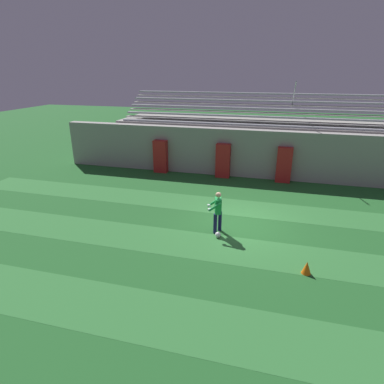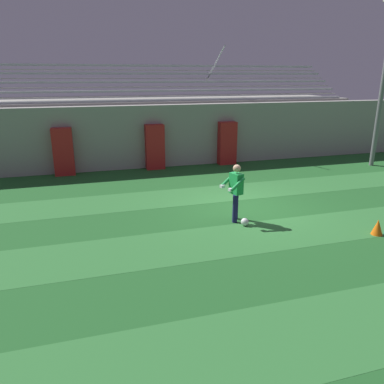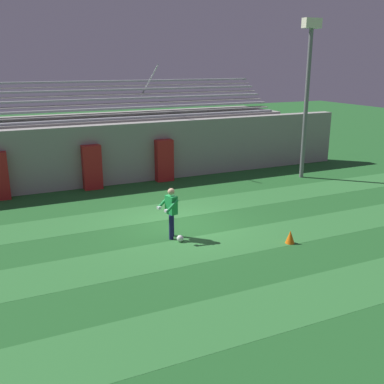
% 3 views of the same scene
% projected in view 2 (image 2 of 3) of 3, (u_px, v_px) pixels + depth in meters
% --- Properties ---
extents(ground_plane, '(80.00, 80.00, 0.00)m').
position_uv_depth(ground_plane, '(244.00, 207.00, 12.02)').
color(ground_plane, '#236028').
extents(turf_stripe_mid, '(28.00, 1.91, 0.01)m').
position_uv_depth(turf_stripe_mid, '(278.00, 233.00, 10.02)').
color(turf_stripe_mid, '#337A38').
rests_on(turf_stripe_mid, ground).
extents(turf_stripe_far, '(28.00, 1.91, 0.01)m').
position_uv_depth(turf_stripe_far, '(226.00, 193.00, 13.51)').
color(turf_stripe_far, '#337A38').
rests_on(turf_stripe_far, ground).
extents(back_wall, '(24.00, 0.60, 2.80)m').
position_uv_depth(back_wall, '(189.00, 135.00, 17.55)').
color(back_wall, '#999691').
rests_on(back_wall, ground).
extents(padding_pillar_gate_left, '(0.83, 0.44, 1.99)m').
position_uv_depth(padding_pillar_gate_left, '(155.00, 147.00, 16.70)').
color(padding_pillar_gate_left, '#B21E1E').
rests_on(padding_pillar_gate_left, ground).
extents(padding_pillar_gate_right, '(0.83, 0.44, 1.99)m').
position_uv_depth(padding_pillar_gate_right, '(227.00, 143.00, 17.64)').
color(padding_pillar_gate_right, '#B21E1E').
rests_on(padding_pillar_gate_right, ground).
extents(padding_pillar_far_left, '(0.83, 0.44, 1.99)m').
position_uv_depth(padding_pillar_far_left, '(63.00, 152.00, 15.64)').
color(padding_pillar_far_left, '#B21E1E').
rests_on(padding_pillar_far_left, ground).
extents(bleacher_stand, '(18.00, 4.05, 5.43)m').
position_uv_depth(bleacher_stand, '(176.00, 126.00, 19.67)').
color(bleacher_stand, '#999691').
rests_on(bleacher_stand, ground).
extents(goalkeeper, '(0.61, 0.67, 1.67)m').
position_uv_depth(goalkeeper, '(236.00, 189.00, 10.64)').
color(goalkeeper, '#19194C').
rests_on(goalkeeper, ground).
extents(soccer_ball, '(0.22, 0.22, 0.22)m').
position_uv_depth(soccer_ball, '(245.00, 222.00, 10.52)').
color(soccer_ball, white).
rests_on(soccer_ball, ground).
extents(traffic_cone, '(0.30, 0.30, 0.42)m').
position_uv_depth(traffic_cone, '(378.00, 227.00, 9.89)').
color(traffic_cone, orange).
rests_on(traffic_cone, ground).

